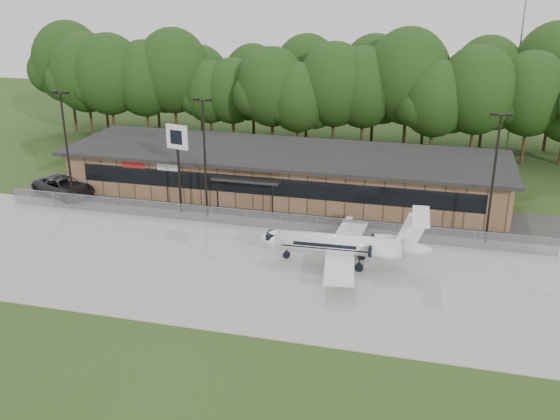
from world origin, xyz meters
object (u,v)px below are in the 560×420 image
(suv, at_px, (64,187))
(pole_sign, at_px, (177,146))
(terminal, at_px, (284,172))
(business_jet, at_px, (345,245))

(suv, bearing_deg, pole_sign, -76.13)
(terminal, relative_size, pole_sign, 5.25)
(pole_sign, bearing_deg, business_jet, -10.60)
(business_jet, xyz_separation_m, pole_sign, (-15.52, 6.95, 4.44))
(pole_sign, bearing_deg, terminal, 56.99)
(terminal, distance_m, business_jet, 16.22)
(terminal, relative_size, suv, 6.31)
(terminal, bearing_deg, business_jet, -60.48)
(suv, relative_size, pole_sign, 0.83)
(suv, bearing_deg, business_jet, -86.45)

